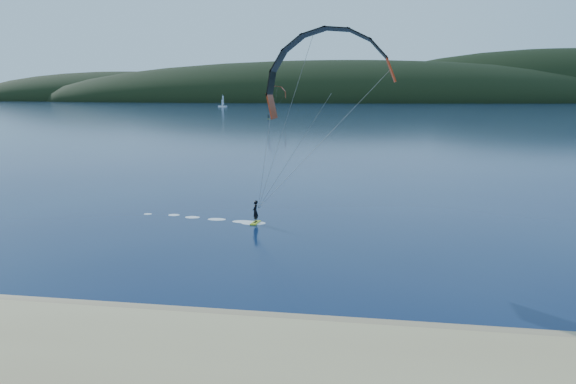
{
  "coord_description": "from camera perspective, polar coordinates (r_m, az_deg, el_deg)",
  "views": [
    {
      "loc": [
        9.31,
        -17.14,
        10.05
      ],
      "look_at": [
        4.97,
        10.0,
        5.0
      ],
      "focal_mm": 33.21,
      "sensor_mm": 36.0,
      "label": 1
    }
  ],
  "objects": [
    {
      "name": "sailboat",
      "position": [
        438.4,
        -7.01,
        9.13
      ],
      "size": [
        7.46,
        4.67,
        10.41
      ],
      "color": "white",
      "rests_on": "ground"
    },
    {
      "name": "ground",
      "position": [
        21.94,
        -18.04,
        -17.4
      ],
      "size": [
        1800.0,
        1800.0,
        0.0
      ],
      "primitive_type": "plane",
      "color": "#071539",
      "rests_on": "ground"
    },
    {
      "name": "wet_sand",
      "position": [
        25.59,
        -13.38,
        -12.89
      ],
      "size": [
        220.0,
        2.5,
        0.1
      ],
      "color": "#997F59",
      "rests_on": "ground"
    },
    {
      "name": "kitesurfer_far",
      "position": [
        216.04,
        -1.19,
        10.29
      ],
      "size": [
        8.85,
        7.05,
        11.93
      ],
      "color": "#ADC216",
      "rests_on": "ground"
    },
    {
      "name": "kitesurfer_near",
      "position": [
        36.01,
        4.21,
        10.04
      ],
      "size": [
        21.52,
        7.32,
        13.5
      ],
      "color": "#ADC216",
      "rests_on": "ground"
    },
    {
      "name": "headland",
      "position": [
        762.54,
        8.55,
        9.55
      ],
      "size": [
        1200.0,
        310.0,
        140.0
      ],
      "color": "black",
      "rests_on": "ground"
    }
  ]
}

